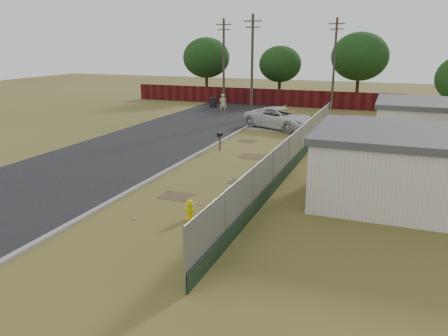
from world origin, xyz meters
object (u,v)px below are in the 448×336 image
at_px(fire_hydrant, 190,210).
at_px(mailbox, 220,136).
at_px(trash_bin, 213,102).
at_px(pedestrian, 223,104).
at_px(pickup_truck, 281,118).

bearing_deg(fire_hydrant, mailbox, 105.86).
bearing_deg(trash_bin, mailbox, -66.21).
bearing_deg(pedestrian, pickup_truck, 126.02).
xyz_separation_m(mailbox, pickup_truck, (1.80, 8.59, -0.09)).
height_order(pickup_truck, trash_bin, pickup_truck).
relative_size(mailbox, trash_bin, 1.14).
height_order(mailbox, pedestrian, pedestrian).
xyz_separation_m(fire_hydrant, pickup_truck, (-1.33, 19.58, 0.44)).
height_order(mailbox, trash_bin, mailbox).
xyz_separation_m(pickup_truck, pedestrian, (-7.00, 5.26, 0.13)).
xyz_separation_m(mailbox, trash_bin, (-7.76, 17.60, -0.40)).
distance_m(pedestrian, trash_bin, 4.56).
height_order(fire_hydrant, trash_bin, trash_bin).
distance_m(mailbox, trash_bin, 19.24).
height_order(pickup_truck, pedestrian, pedestrian).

